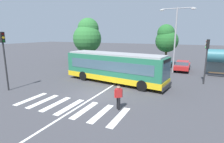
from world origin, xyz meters
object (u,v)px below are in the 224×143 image
object	(u,v)px
traffic_light_near_corner	(4,52)
background_tree_left	(88,36)
city_transit_bus	(114,67)
twin_arm_street_lamp	(176,33)
parked_car_charcoal	(98,59)
parked_car_white	(129,61)
pedestrian_crossing_street	(118,96)
parked_car_red	(182,65)
traffic_light_far_corner	(207,54)
parked_car_black	(112,60)
parked_car_teal	(163,64)
bus_stop_shelter	(224,57)
background_tree_right	(167,39)
parked_car_champagne	(145,63)

from	to	relation	value
traffic_light_near_corner	background_tree_left	world-z (taller)	background_tree_left
city_transit_bus	twin_arm_street_lamp	world-z (taller)	twin_arm_street_lamp
parked_car_charcoal	twin_arm_street_lamp	world-z (taller)	twin_arm_street_lamp
parked_car_white	parked_car_charcoal	bearing A→B (deg)	-177.48
pedestrian_crossing_street	parked_car_charcoal	bearing A→B (deg)	123.07
city_transit_bus	twin_arm_street_lamp	distance (m)	9.72
parked_car_charcoal	parked_car_white	size ratio (longest dim) A/B	0.98
parked_car_red	background_tree_left	size ratio (longest dim) A/B	0.59
parked_car_charcoal	traffic_light_far_corner	world-z (taller)	traffic_light_far_corner
parked_car_black	twin_arm_street_lamp	size ratio (longest dim) A/B	0.55
parked_car_red	parked_car_white	bearing A→B (deg)	176.64
traffic_light_far_corner	twin_arm_street_lamp	distance (m)	5.97
traffic_light_far_corner	background_tree_left	distance (m)	19.78
parked_car_white	parked_car_teal	xyz separation A→B (m)	(5.27, -0.31, 0.00)
traffic_light_near_corner	traffic_light_far_corner	distance (m)	18.73
parked_car_black	traffic_light_near_corner	bearing A→B (deg)	-100.67
background_tree_left	bus_stop_shelter	bearing A→B (deg)	-8.51
twin_arm_street_lamp	traffic_light_far_corner	bearing A→B (deg)	-51.90
bus_stop_shelter	twin_arm_street_lamp	bearing A→B (deg)	178.73
bus_stop_shelter	parked_car_black	bearing A→B (deg)	172.47
parked_car_charcoal	parked_car_teal	distance (m)	10.68
traffic_light_near_corner	twin_arm_street_lamp	size ratio (longest dim) A/B	0.63
city_transit_bus	pedestrian_crossing_street	world-z (taller)	city_transit_bus
parked_car_red	traffic_light_far_corner	xyz separation A→B (m)	(2.43, -6.26, 2.24)
twin_arm_street_lamp	background_tree_right	world-z (taller)	twin_arm_street_lamp
parked_car_white	traffic_light_near_corner	xyz separation A→B (m)	(-5.72, -16.34, 2.66)
parked_car_black	traffic_light_near_corner	xyz separation A→B (m)	(-2.99, -15.89, 2.66)
traffic_light_far_corner	twin_arm_street_lamp	size ratio (longest dim) A/B	0.55
city_transit_bus	background_tree_left	distance (m)	14.67
city_transit_bus	background_tree_left	world-z (taller)	background_tree_left
city_transit_bus	pedestrian_crossing_street	bearing A→B (deg)	-63.87
parked_car_charcoal	twin_arm_street_lamp	distance (m)	13.20
parked_car_teal	traffic_light_far_corner	xyz separation A→B (m)	(5.08, -6.42, 2.24)
parked_car_teal	traffic_light_far_corner	bearing A→B (deg)	-51.66
twin_arm_street_lamp	parked_car_teal	bearing A→B (deg)	128.84
background_tree_right	background_tree_left	bearing A→B (deg)	-169.35
parked_car_black	parked_car_red	size ratio (longest dim) A/B	1.00
parked_car_red	twin_arm_street_lamp	size ratio (longest dim) A/B	0.55
parked_car_red	bus_stop_shelter	distance (m)	5.18
parked_car_charcoal	parked_car_black	bearing A→B (deg)	-4.44
traffic_light_far_corner	bus_stop_shelter	distance (m)	4.79
parked_car_champagne	background_tree_right	xyz separation A→B (m)	(2.41, 3.41, 3.48)
parked_car_charcoal	pedestrian_crossing_street	bearing A→B (deg)	-56.93
background_tree_right	bus_stop_shelter	bearing A→B (deg)	-36.95
bus_stop_shelter	twin_arm_street_lamp	size ratio (longest dim) A/B	0.45
parked_car_white	background_tree_left	bearing A→B (deg)	175.70
parked_car_black	parked_car_white	size ratio (longest dim) A/B	0.97
background_tree_right	traffic_light_far_corner	bearing A→B (deg)	-61.79
traffic_light_far_corner	background_tree_right	size ratio (longest dim) A/B	0.69
parked_car_white	twin_arm_street_lamp	world-z (taller)	twin_arm_street_lamp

